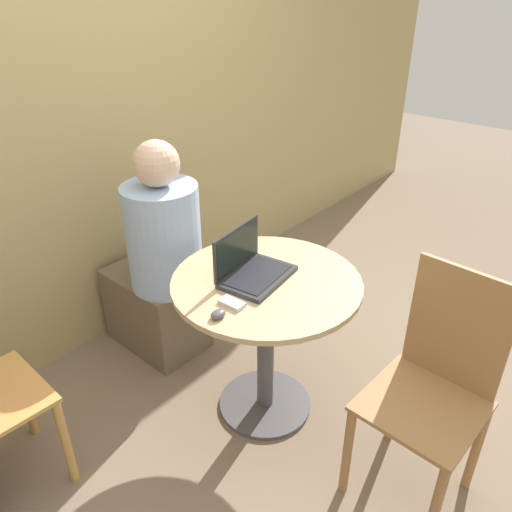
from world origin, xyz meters
TOP-DOWN VIEW (x-y plane):
  - ground_plane at (0.00, 0.00)m, footprint 12.00×12.00m
  - back_wall at (0.00, 1.10)m, footprint 7.00×0.05m
  - round_table at (0.00, 0.00)m, footprint 0.80×0.80m
  - laptop at (-0.02, 0.07)m, footprint 0.34×0.26m
  - cell_phone at (-0.23, -0.01)m, footprint 0.06×0.10m
  - computer_mouse at (-0.32, -0.03)m, footprint 0.07×0.05m
  - chair_empty at (0.10, -0.72)m, footprint 0.42×0.42m
  - person_seated at (-0.01, 0.71)m, footprint 0.37×0.57m

SIDE VIEW (x-z plane):
  - ground_plane at x=0.00m, z-range 0.00..0.00m
  - chair_empty at x=0.10m, z-range 0.01..0.96m
  - person_seated at x=-0.01m, z-range -0.10..1.09m
  - round_table at x=0.00m, z-range 0.17..0.89m
  - cell_phone at x=-0.23m, z-range 0.72..0.73m
  - computer_mouse at x=-0.32m, z-range 0.72..0.74m
  - laptop at x=-0.02m, z-range 0.65..0.87m
  - back_wall at x=0.00m, z-range 0.00..2.60m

